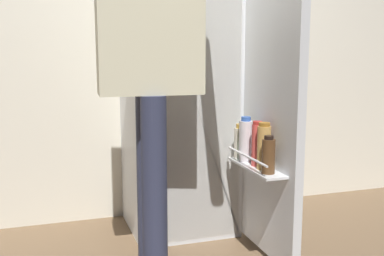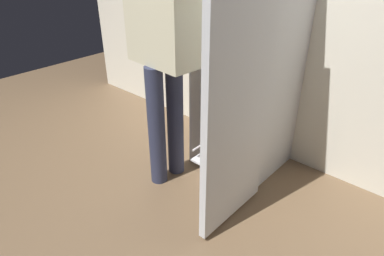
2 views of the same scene
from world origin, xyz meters
name	(u,v)px [view 2 (image 2 of 2)]	position (x,y,z in m)	size (l,w,h in m)	color
ground_plane	(197,191)	(0.00, 0.00, 0.00)	(6.74, 6.74, 0.00)	brown
refrigerator	(247,63)	(0.02, 0.49, 0.84)	(0.65, 1.15, 1.68)	silver
person	(163,33)	(-0.28, 0.00, 1.08)	(0.58, 0.84, 1.77)	#2D334C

